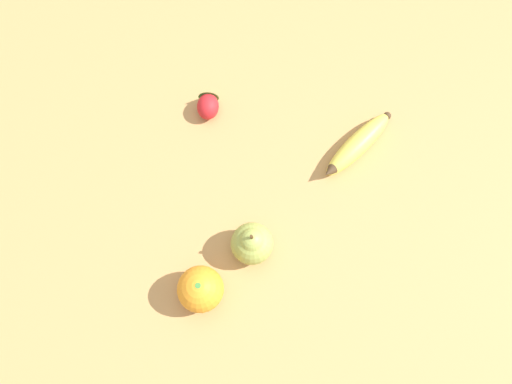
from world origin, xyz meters
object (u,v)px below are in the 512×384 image
banana (357,145)px  orange (201,289)px  pear (252,243)px  strawberry (208,105)px

banana → orange: orange is taller
orange → pear: size_ratio=0.85×
orange → strawberry: 0.35m
banana → orange: bearing=-1.5°
pear → strawberry: pear is taller
banana → orange: size_ratio=2.40×
strawberry → orange: bearing=-178.1°
banana → pear: size_ratio=2.05×
pear → strawberry: 0.29m
banana → strawberry: (-0.24, -0.16, 0.00)m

